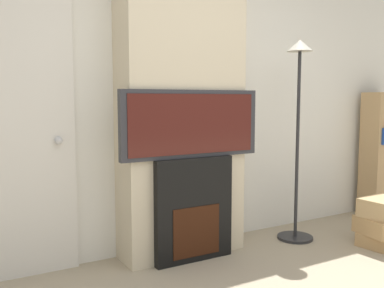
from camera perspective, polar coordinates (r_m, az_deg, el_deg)
name	(u,v)px	position (r m, az deg, el deg)	size (l,w,h in m)	color
wall_back	(170,90)	(3.64, -2.98, 7.17)	(6.00, 0.06, 2.70)	silver
chimney_breast	(181,90)	(3.46, -1.44, 7.23)	(1.02, 0.35, 2.70)	beige
fireplace	(192,209)	(3.42, 0.01, -8.69)	(0.67, 0.15, 0.82)	black
television	(192,124)	(3.31, 0.03, 2.70)	(1.18, 0.07, 0.52)	#2D2D33
floor_lamp	(298,117)	(3.93, 13.97, 3.47)	(0.32, 0.32, 1.79)	#262628
box_stack	(384,223)	(4.12, 24.20, -9.56)	(0.46, 0.38, 0.42)	tan
bookshelf	(381,154)	(5.16, 23.85, -1.17)	(0.41, 0.27, 1.35)	tan
entry_door	(14,136)	(3.22, -22.64, 0.98)	(0.84, 0.09, 2.04)	silver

